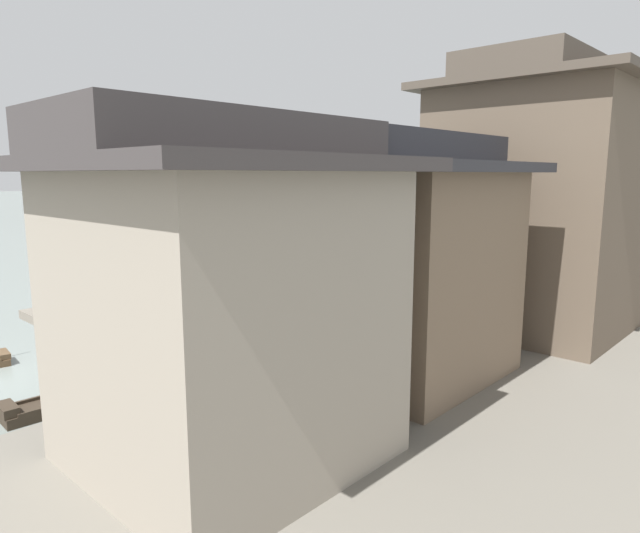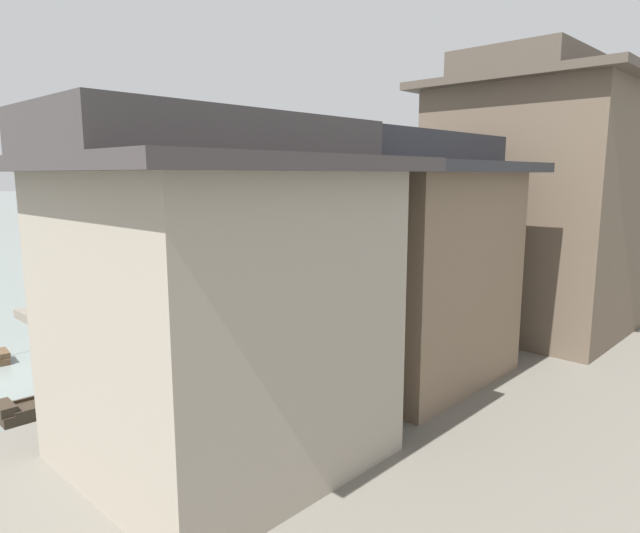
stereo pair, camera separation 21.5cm
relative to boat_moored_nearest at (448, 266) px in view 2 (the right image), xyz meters
The scene contains 15 objects.
boat_moored_nearest is the anchor object (origin of this frame).
boat_moored_second 18.47m from the boat_moored_nearest, 106.52° to the right, with size 4.75×4.21×0.46m.
boat_moored_third 16.38m from the boat_moored_nearest, 77.26° to the right, with size 2.03×4.33×0.41m.
boat_moored_far 24.52m from the boat_moored_nearest, 81.42° to the right, with size 1.13×5.13×0.49m.
boat_midriver_drifting 10.92m from the boat_moored_nearest, 65.43° to the left, with size 2.06×4.95×0.80m.
boat_midriver_upstream 30.54m from the boat_moored_nearest, 95.69° to the left, with size 4.70×3.22×0.50m.
boat_upstream_distant 7.36m from the boat_moored_nearest, 50.95° to the right, with size 1.03×4.83×0.43m.
boat_crossing_west 25.90m from the boat_moored_nearest, 98.97° to the left, with size 3.44×3.32×0.42m.
house_waterfront_nearest 26.89m from the boat_moored_nearest, 68.43° to the right, with size 5.86×5.73×6.14m.
house_waterfront_second 21.55m from the boat_moored_nearest, 63.02° to the right, with size 5.55×5.67×6.14m.
house_waterfront_tall 16.06m from the boat_moored_nearest, 47.77° to the right, with size 6.86×8.23×8.74m.
house_waterfront_narrow 10.89m from the boat_moored_nearest, 19.44° to the right, with size 5.70×6.84×6.14m.
mooring_post_dock_near 20.03m from the boat_moored_nearest, 71.93° to the right, with size 0.20×0.20×0.90m, color #473828.
mooring_post_dock_mid 12.18m from the boat_moored_nearest, 59.29° to the right, with size 0.20×0.20×0.71m, color #473828.
hill_far_west 91.62m from the boat_moored_nearest, 97.87° to the left, with size 52.33×52.33×12.32m, color #5B6B5B.
Camera 2 is at (18.19, -3.63, 5.95)m, focal length 31.05 mm.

